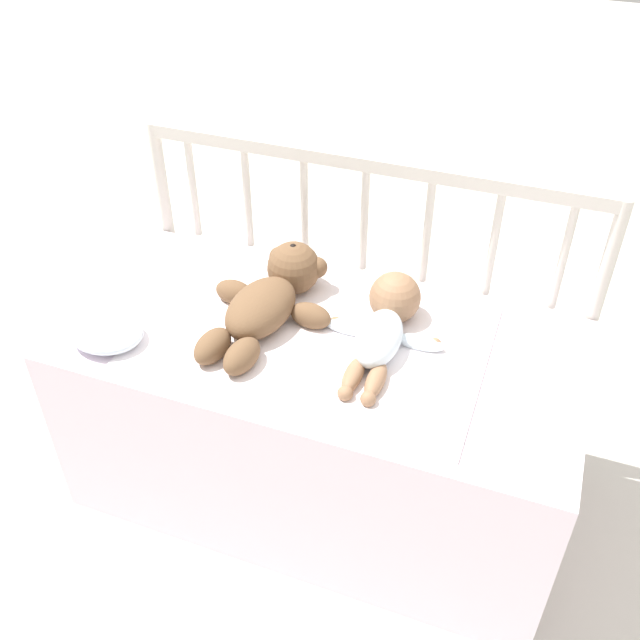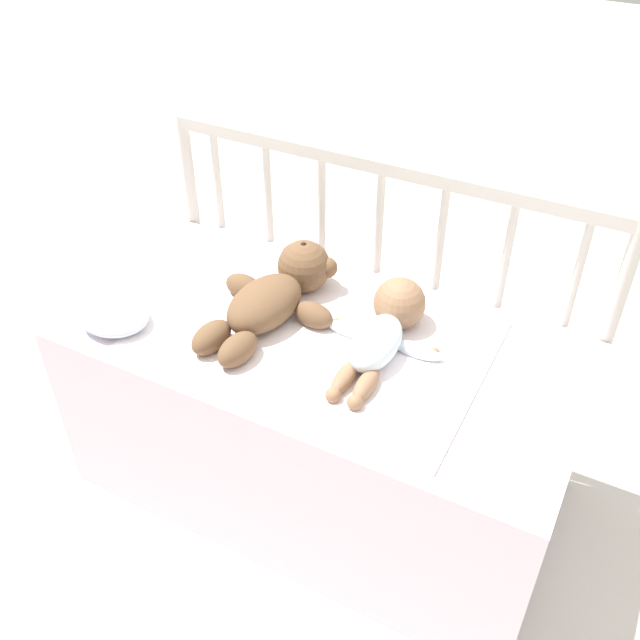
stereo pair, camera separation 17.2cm
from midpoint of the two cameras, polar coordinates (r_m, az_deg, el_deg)
The scene contains 7 objects.
ground_plane at distance 2.15m, azimuth -2.34°, elevation -13.10°, with size 12.00×12.00×0.00m, color silver.
crib_mattress at distance 1.94m, azimuth -2.54°, elevation -7.96°, with size 1.28×0.63×0.56m.
crib_rail at distance 1.97m, azimuth 0.98°, elevation 5.94°, with size 1.28×0.04×0.89m.
blanket at distance 1.76m, azimuth -3.29°, elevation -1.48°, with size 0.84×0.55×0.01m.
teddy_bear at distance 1.81m, azimuth -6.71°, elevation 1.73°, with size 0.34×0.47×0.14m.
baby at distance 1.72m, azimuth 2.39°, elevation -0.42°, with size 0.30×0.41×0.13m.
small_pillow at distance 1.83m, azimuth -19.34°, elevation -1.05°, with size 0.19×0.15×0.06m.
Camera 1 is at (0.48, -1.27, 1.68)m, focal length 40.00 mm.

